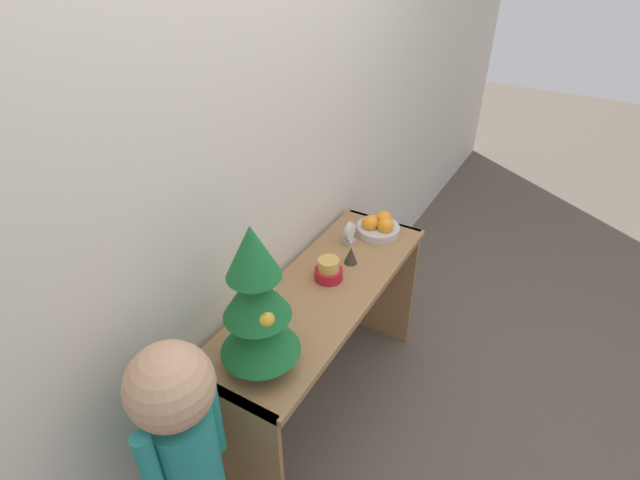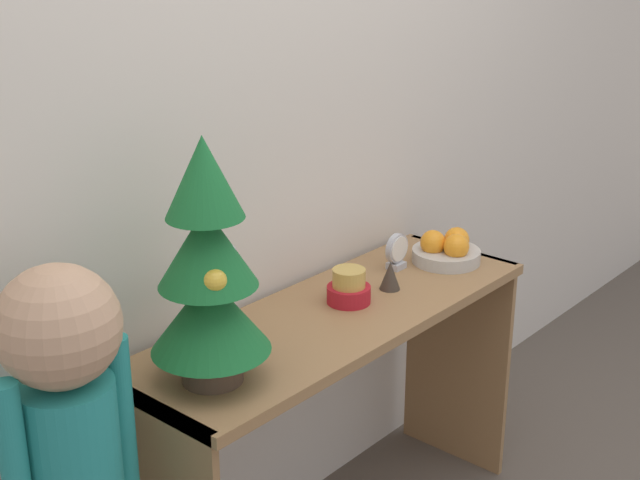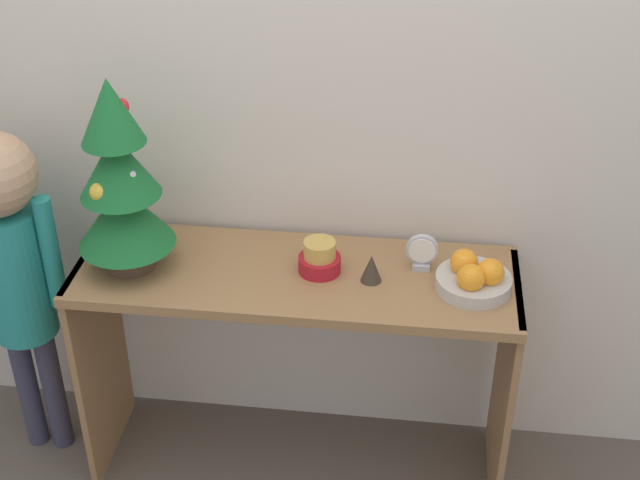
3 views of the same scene
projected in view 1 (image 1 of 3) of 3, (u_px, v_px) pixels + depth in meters
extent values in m
plane|color=brown|center=(361.00, 423.00, 2.41)|extent=(12.00, 12.00, 0.00)
cube|color=beige|center=(266.00, 166.00, 1.91)|extent=(7.00, 0.05, 2.50)
cube|color=olive|center=(324.00, 291.00, 2.09)|extent=(1.27, 0.42, 0.03)
cube|color=olive|center=(239.00, 460.00, 1.84)|extent=(0.02, 0.39, 0.75)
cube|color=olive|center=(380.00, 279.00, 2.74)|extent=(0.02, 0.39, 0.75)
cylinder|color=#4C3828|center=(262.00, 360.00, 1.72)|extent=(0.14, 0.14, 0.05)
cylinder|color=brown|center=(261.00, 351.00, 1.69)|extent=(0.02, 0.02, 0.04)
cone|color=#19662D|center=(259.00, 330.00, 1.64)|extent=(0.27, 0.27, 0.18)
cone|color=#19662D|center=(256.00, 293.00, 1.55)|extent=(0.22, 0.22, 0.18)
cone|color=#19662D|center=(252.00, 252.00, 1.46)|extent=(0.17, 0.17, 0.18)
sphere|color=silver|center=(269.00, 293.00, 1.58)|extent=(0.04, 0.04, 0.04)
sphere|color=gold|center=(248.00, 300.00, 1.63)|extent=(0.05, 0.05, 0.05)
sphere|color=red|center=(248.00, 245.00, 1.49)|extent=(0.05, 0.05, 0.05)
sphere|color=gold|center=(266.00, 319.00, 1.53)|extent=(0.06, 0.06, 0.06)
cylinder|color=#B7B2A8|center=(378.00, 230.00, 2.42)|extent=(0.21, 0.21, 0.04)
sphere|color=orange|center=(384.00, 219.00, 2.42)|extent=(0.08, 0.08, 0.08)
sphere|color=orange|center=(370.00, 223.00, 2.39)|extent=(0.08, 0.08, 0.08)
sphere|color=orange|center=(386.00, 226.00, 2.37)|extent=(0.08, 0.08, 0.08)
cylinder|color=#AD1923|center=(329.00, 274.00, 2.12)|extent=(0.12, 0.12, 0.05)
cylinder|color=gold|center=(329.00, 265.00, 2.09)|extent=(0.09, 0.09, 0.05)
cube|color=#B2B2B7|center=(349.00, 241.00, 2.35)|extent=(0.05, 0.04, 0.02)
cylinder|color=#B2B2B7|center=(350.00, 231.00, 2.32)|extent=(0.09, 0.02, 0.09)
cylinder|color=white|center=(351.00, 232.00, 2.32)|extent=(0.08, 0.00, 0.08)
cone|color=#382D23|center=(351.00, 255.00, 2.21)|extent=(0.06, 0.06, 0.08)
cylinder|color=teal|center=(188.00, 460.00, 1.51)|extent=(0.19, 0.19, 0.42)
sphere|color=tan|center=(170.00, 386.00, 1.32)|extent=(0.25, 0.25, 0.25)
cylinder|color=teal|center=(153.00, 478.00, 1.37)|extent=(0.05, 0.05, 0.36)
cylinder|color=teal|center=(212.00, 412.00, 1.55)|extent=(0.05, 0.05, 0.36)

